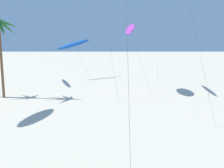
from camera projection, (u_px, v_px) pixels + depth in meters
name	position (u px, v px, depth m)	size (l,w,h in m)	color
flying_kite_3	(130.00, 29.00, 36.91)	(3.28, 10.72, 9.87)	purple
flying_kite_6	(74.00, 44.00, 49.83)	(6.41, 5.41, 7.64)	blue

